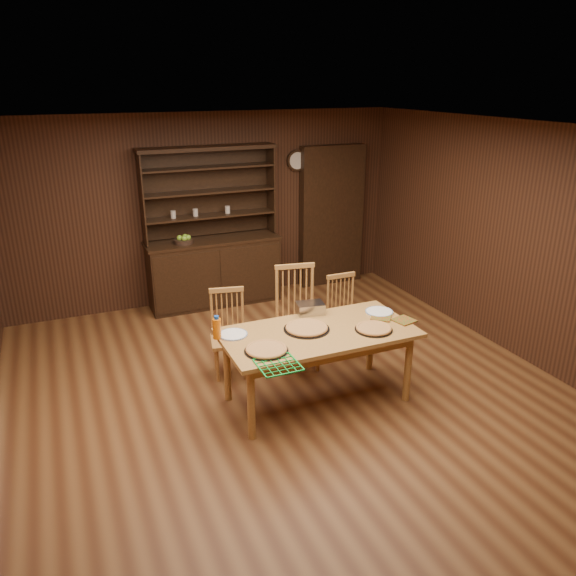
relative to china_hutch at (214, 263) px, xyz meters
name	(u,v)px	position (x,y,z in m)	size (l,w,h in m)	color
floor	(292,397)	(0.00, -2.75, -0.60)	(6.00, 6.00, 0.00)	brown
room_shell	(293,246)	(0.00, -2.75, 0.98)	(6.00, 6.00, 6.00)	silver
china_hutch	(214,263)	(0.00, 0.00, 0.00)	(1.84, 0.52, 2.17)	black
doorway	(331,216)	(1.90, 0.15, 0.45)	(1.00, 0.18, 2.10)	black
wall_clock	(297,160)	(1.35, 0.20, 1.30)	(0.30, 0.05, 0.30)	black
dining_table	(318,339)	(0.21, -2.89, 0.07)	(1.84, 0.92, 0.75)	#B5803E
chair_left	(229,329)	(-0.41, -1.99, -0.10)	(0.45, 0.44, 0.94)	#BD8940
chair_center	(297,313)	(0.34, -2.08, 0.01)	(0.53, 0.52, 1.13)	#BD8940
chair_right	(343,311)	(0.97, -2.00, -0.11)	(0.37, 0.36, 0.91)	#BD8940
pizza_left	(266,349)	(-0.40, -3.09, 0.17)	(0.39, 0.39, 0.04)	black
pizza_right	(374,328)	(0.70, -3.08, 0.17)	(0.36, 0.36, 0.04)	black
pizza_center	(307,328)	(0.12, -2.81, 0.17)	(0.44, 0.44, 0.04)	black
cooling_rack	(278,365)	(-0.40, -3.37, 0.16)	(0.33, 0.33, 0.02)	#0CA430
plate_left	(233,334)	(-0.57, -2.66, 0.16)	(0.27, 0.27, 0.02)	white
plate_right	(379,312)	(0.98, -2.73, 0.16)	(0.29, 0.29, 0.02)	white
foil_dish	(310,308)	(0.32, -2.46, 0.21)	(0.28, 0.20, 0.11)	silver
juice_bottle	(217,328)	(-0.72, -2.66, 0.26)	(0.08, 0.08, 0.22)	orange
pot_holder_a	(404,320)	(1.09, -3.01, 0.16)	(0.19, 0.19, 0.01)	#B12214
pot_holder_b	(381,317)	(0.93, -2.85, 0.16)	(0.19, 0.19, 0.01)	#B12214
fruit_bowl	(184,240)	(-0.41, -0.07, 0.39)	(0.26, 0.26, 0.12)	black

